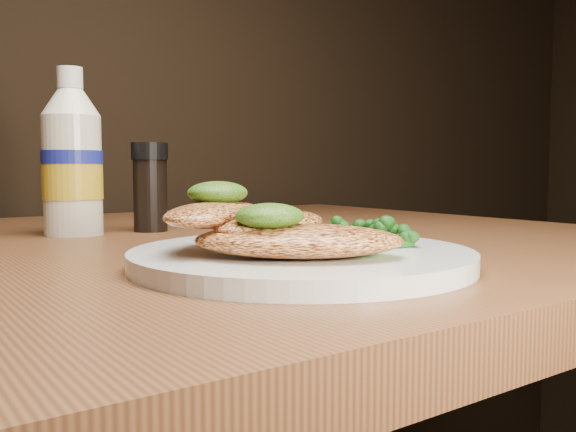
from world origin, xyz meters
TOP-DOWN VIEW (x-y plane):
  - plate at (0.10, 0.83)m, footprint 0.26×0.26m
  - chicken_front at (0.07, 0.80)m, footprint 0.16×0.15m
  - chicken_mid at (0.08, 0.84)m, footprint 0.15×0.12m
  - chicken_back at (0.04, 0.87)m, footprint 0.13×0.13m
  - pesto_front at (0.05, 0.81)m, footprint 0.06×0.06m
  - pesto_back at (0.05, 0.87)m, footprint 0.06×0.05m
  - broccolini_bundle at (0.13, 0.84)m, footprint 0.13×0.11m
  - mayo_bottle at (0.02, 1.15)m, footprint 0.08×0.08m
  - pepper_grinder at (0.11, 1.14)m, footprint 0.06×0.06m

SIDE VIEW (x-z plane):
  - plate at x=0.10m, z-range 0.75..0.76m
  - broccolini_bundle at x=0.13m, z-range 0.76..0.78m
  - chicken_front at x=0.07m, z-range 0.76..0.79m
  - chicken_mid at x=0.08m, z-range 0.77..0.79m
  - chicken_back at x=0.04m, z-range 0.78..0.80m
  - pesto_front at x=0.05m, z-range 0.78..0.80m
  - pepper_grinder at x=0.11m, z-range 0.75..0.85m
  - pesto_back at x=0.05m, z-range 0.80..0.81m
  - mayo_bottle at x=0.02m, z-range 0.75..0.93m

